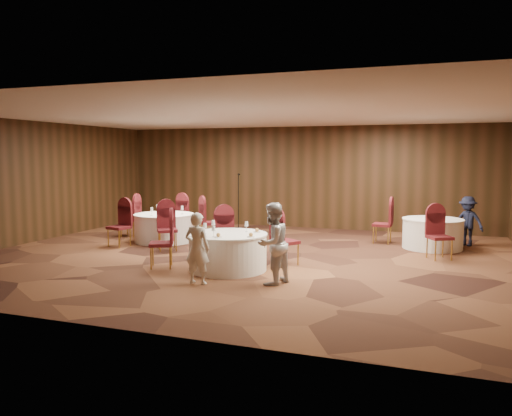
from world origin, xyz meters
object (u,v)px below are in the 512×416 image
(woman_a, at_px, (197,248))
(man_c, at_px, (467,221))
(mic_stand, at_px, (238,213))
(table_left, at_px, (164,227))
(woman_b, at_px, (272,244))
(table_main, at_px, (228,251))
(table_right, at_px, (433,233))

(woman_a, xyz_separation_m, man_c, (4.76, 5.74, -0.01))
(mic_stand, relative_size, woman_a, 1.35)
(table_left, bearing_deg, woman_b, -38.63)
(table_main, relative_size, table_left, 1.00)
(woman_a, bearing_deg, table_right, -127.84)
(table_main, relative_size, man_c, 1.26)
(table_main, height_order, table_right, same)
(man_c, bearing_deg, mic_stand, -159.77)
(mic_stand, xyz_separation_m, woman_b, (3.02, -5.95, 0.21))
(table_left, xyz_separation_m, mic_stand, (1.07, 2.68, 0.14))
(table_right, relative_size, woman_b, 1.00)
(table_main, xyz_separation_m, table_left, (-2.91, 2.51, 0.00))
(table_left, bearing_deg, table_main, -40.85)
(table_right, relative_size, mic_stand, 0.84)
(table_right, distance_m, woman_b, 5.35)
(woman_a, distance_m, woman_b, 1.34)
(table_left, relative_size, woman_b, 1.09)
(table_right, bearing_deg, mic_stand, 166.84)
(table_main, bearing_deg, mic_stand, 109.50)
(mic_stand, xyz_separation_m, woman_a, (1.76, -6.39, 0.13))
(man_c, bearing_deg, table_right, -114.45)
(table_right, height_order, mic_stand, mic_stand)
(table_left, distance_m, woman_a, 4.67)
(man_c, bearing_deg, table_left, -139.07)
(table_main, distance_m, woman_b, 1.44)
(mic_stand, bearing_deg, woman_b, -63.08)
(table_main, distance_m, man_c, 6.53)
(table_left, height_order, mic_stand, mic_stand)
(table_right, distance_m, mic_stand, 5.85)
(table_left, distance_m, woman_b, 5.24)
(mic_stand, bearing_deg, woman_a, -74.62)
(table_left, xyz_separation_m, woman_a, (2.82, -3.71, 0.27))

